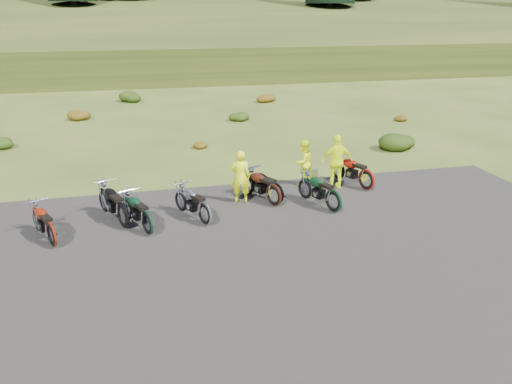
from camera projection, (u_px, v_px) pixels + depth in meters
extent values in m
plane|color=#3B4A18|center=(253.00, 231.00, 14.16)|extent=(300.00, 300.00, 0.00)
cube|color=black|center=(271.00, 265.00, 12.34)|extent=(20.00, 12.00, 0.04)
cube|color=#2C3A13|center=(145.00, 35.00, 114.49)|extent=(300.00, 90.00, 9.17)
cylinder|color=black|center=(74.00, 10.00, 55.84)|extent=(0.70, 0.70, 2.20)
cylinder|color=black|center=(329.00, 11.00, 61.48)|extent=(0.70, 0.70, 2.20)
cylinder|color=black|center=(355.00, 1.00, 67.83)|extent=(0.70, 0.70, 2.20)
ellipsoid|color=#1E380E|center=(0.00, 142.00, 22.40)|extent=(1.03, 1.03, 0.61)
ellipsoid|color=brown|center=(78.00, 114.00, 27.83)|extent=(1.30, 1.30, 0.77)
ellipsoid|color=#1E380E|center=(131.00, 95.00, 33.26)|extent=(1.56, 1.56, 0.92)
ellipsoid|color=brown|center=(198.00, 143.00, 22.39)|extent=(0.77, 0.77, 0.45)
ellipsoid|color=#1E380E|center=(238.00, 115.00, 27.82)|extent=(1.03, 1.03, 0.61)
ellipsoid|color=brown|center=(265.00, 96.00, 33.26)|extent=(1.30, 1.30, 0.77)
ellipsoid|color=#1E380E|center=(398.00, 139.00, 22.27)|extent=(1.56, 1.56, 0.92)
ellipsoid|color=brown|center=(398.00, 117.00, 27.81)|extent=(0.77, 0.77, 0.45)
imported|color=#E2F50C|center=(241.00, 177.00, 15.95)|extent=(0.70, 0.53, 1.73)
imported|color=#E2F50C|center=(303.00, 163.00, 17.59)|extent=(0.99, 0.92, 1.62)
imported|color=#E2F50C|center=(337.00, 162.00, 17.20)|extent=(1.16, 0.58, 1.90)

